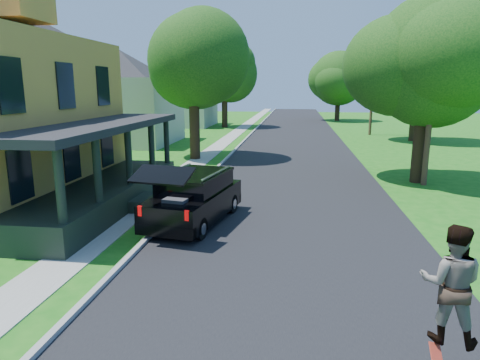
# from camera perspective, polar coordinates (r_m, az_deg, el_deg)

# --- Properties ---
(ground) EXTENTS (140.00, 140.00, 0.00)m
(ground) POSITION_cam_1_polar(r_m,az_deg,el_deg) (9.58, 6.01, -14.82)
(ground) COLOR #176313
(ground) RESTS_ON ground
(street) EXTENTS (8.00, 120.00, 0.02)m
(street) POSITION_cam_1_polar(r_m,az_deg,el_deg) (28.87, 7.09, 3.50)
(street) COLOR black
(street) RESTS_ON ground
(curb) EXTENTS (0.15, 120.00, 0.12)m
(curb) POSITION_cam_1_polar(r_m,az_deg,el_deg) (29.17, -0.91, 3.69)
(curb) COLOR gray
(curb) RESTS_ON ground
(sidewalk) EXTENTS (1.30, 120.00, 0.03)m
(sidewalk) POSITION_cam_1_polar(r_m,az_deg,el_deg) (29.43, -3.90, 3.74)
(sidewalk) COLOR gray
(sidewalk) RESTS_ON ground
(front_walk) EXTENTS (6.50, 1.20, 0.03)m
(front_walk) POSITION_cam_1_polar(r_m,az_deg,el_deg) (17.98, -25.31, -2.95)
(front_walk) COLOR gray
(front_walk) RESTS_ON ground
(neighbor_house_mid) EXTENTS (12.78, 12.78, 8.30)m
(neighbor_house_mid) POSITION_cam_1_polar(r_m,az_deg,el_deg) (35.28, -15.64, 11.57)
(neighbor_house_mid) COLOR #ACA999
(neighbor_house_mid) RESTS_ON ground
(neighbor_house_far) EXTENTS (12.78, 12.78, 8.30)m
(neighbor_house_far) POSITION_cam_1_polar(r_m,az_deg,el_deg) (50.42, -8.45, 11.96)
(neighbor_house_far) COLOR #ACA999
(neighbor_house_far) RESTS_ON ground
(black_suv) EXTENTS (2.56, 4.95, 2.20)m
(black_suv) POSITION_cam_1_polar(r_m,az_deg,el_deg) (13.95, -6.12, -2.38)
(black_suv) COLOR black
(black_suv) RESTS_ON ground
(skateboarder) EXTENTS (1.06, 0.93, 1.85)m
(skateboarder) POSITION_cam_1_polar(r_m,az_deg,el_deg) (7.28, 26.31, -12.28)
(skateboarder) COLOR black
(skateboarder) RESTS_ON ground
(tree_left_mid) EXTENTS (7.66, 7.37, 9.37)m
(tree_left_mid) POSITION_cam_1_polar(r_m,az_deg,el_deg) (26.40, -6.38, 15.80)
(tree_left_mid) COLOR black
(tree_left_mid) RESTS_ON ground
(tree_left_far) EXTENTS (6.10, 5.97, 9.87)m
(tree_left_far) POSITION_cam_1_polar(r_m,az_deg,el_deg) (47.72, -2.14, 15.08)
(tree_left_far) COLOR black
(tree_left_far) RESTS_ON ground
(tree_right_near) EXTENTS (6.81, 6.52, 9.01)m
(tree_right_near) POSITION_cam_1_polar(r_m,az_deg,el_deg) (21.32, 23.60, 15.49)
(tree_right_near) COLOR black
(tree_right_near) RESTS_ON ground
(tree_right_mid) EXTENTS (7.36, 7.16, 10.50)m
(tree_right_mid) POSITION_cam_1_polar(r_m,az_deg,el_deg) (38.32, 22.73, 15.25)
(tree_right_mid) COLOR black
(tree_right_mid) RESTS_ON ground
(tree_right_far) EXTENTS (7.80, 7.58, 9.59)m
(tree_right_far) POSITION_cam_1_polar(r_m,az_deg,el_deg) (58.56, 13.02, 13.58)
(tree_right_far) COLOR black
(tree_right_far) RESTS_ON ground
(utility_pole_near) EXTENTS (1.54, 0.47, 9.94)m
(utility_pole_near) POSITION_cam_1_polar(r_m,az_deg,el_deg) (20.75, 24.48, 13.30)
(utility_pole_near) COLOR #4D3024
(utility_pole_near) RESTS_ON ground
(utility_pole_far) EXTENTS (1.55, 0.33, 9.64)m
(utility_pole_far) POSITION_cam_1_polar(r_m,az_deg,el_deg) (41.72, 17.32, 12.57)
(utility_pole_far) COLOR #4D3024
(utility_pole_far) RESTS_ON ground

